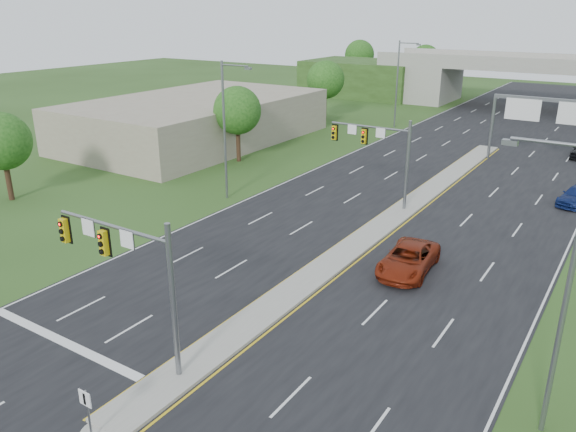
# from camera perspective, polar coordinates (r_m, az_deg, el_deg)

# --- Properties ---
(ground) EXTENTS (240.00, 240.00, 0.00)m
(ground) POSITION_cam_1_polar(r_m,az_deg,el_deg) (25.21, -10.98, -15.75)
(ground) COLOR #284318
(ground) RESTS_ON ground
(road) EXTENTS (24.00, 160.00, 0.02)m
(road) POSITION_cam_1_polar(r_m,az_deg,el_deg) (53.45, 15.70, 3.59)
(road) COLOR black
(road) RESTS_ON ground
(median) EXTENTS (2.00, 54.00, 0.16)m
(median) POSITION_cam_1_polar(r_m,az_deg,el_deg) (42.62, 10.68, -0.08)
(median) COLOR gray
(median) RESTS_ON road
(median_nose) EXTENTS (2.00, 2.00, 0.16)m
(median_nose) POSITION_cam_1_polar(r_m,az_deg,el_deg) (23.13, -18.24, -20.01)
(median_nose) COLOR gray
(median_nose) RESTS_ON road
(lane_markings) EXTENTS (23.72, 160.00, 0.01)m
(lane_markings) POSITION_cam_1_polar(r_m,az_deg,el_deg) (48.09, 12.76, 2.03)
(lane_markings) COLOR gold
(lane_markings) RESTS_ON road
(signal_mast_near) EXTENTS (6.62, 0.60, 7.00)m
(signal_mast_near) POSITION_cam_1_polar(r_m,az_deg,el_deg) (24.27, -15.74, -4.74)
(signal_mast_near) COLOR slate
(signal_mast_near) RESTS_ON ground
(signal_mast_far) EXTENTS (6.62, 0.60, 7.00)m
(signal_mast_far) POSITION_cam_1_polar(r_m,az_deg,el_deg) (43.84, 9.33, 6.90)
(signal_mast_far) COLOR slate
(signal_mast_far) RESTS_ON ground
(keep_right_sign) EXTENTS (0.60, 0.13, 2.20)m
(keep_right_sign) POSITION_cam_1_polar(r_m,az_deg,el_deg) (22.03, -19.76, -17.82)
(keep_right_sign) COLOR slate
(keep_right_sign) RESTS_ON ground
(sign_gantry) EXTENTS (11.58, 0.44, 6.67)m
(sign_gantry) POSITION_cam_1_polar(r_m,az_deg,el_deg) (60.44, 25.26, 9.40)
(sign_gantry) COLOR slate
(sign_gantry) RESTS_ON ground
(overpass) EXTENTS (80.00, 14.00, 8.10)m
(overpass) POSITION_cam_1_polar(r_m,az_deg,el_deg) (96.03, 24.48, 11.87)
(overpass) COLOR gray
(overpass) RESTS_ON ground
(lightpole_l_mid) EXTENTS (2.85, 0.25, 11.00)m
(lightpole_l_mid) POSITION_cam_1_polar(r_m,az_deg,el_deg) (45.08, -6.30, 9.20)
(lightpole_l_mid) COLOR slate
(lightpole_l_mid) RESTS_ON ground
(lightpole_l_far) EXTENTS (2.85, 0.25, 11.00)m
(lightpole_l_far) POSITION_cam_1_polar(r_m,az_deg,el_deg) (75.19, 11.17, 13.37)
(lightpole_l_far) COLOR slate
(lightpole_l_far) RESTS_ON ground
(lightpole_r_near) EXTENTS (2.85, 0.25, 11.00)m
(lightpole_r_near) POSITION_cam_1_polar(r_m,az_deg,el_deg) (21.11, 26.14, -5.92)
(lightpole_r_near) COLOR slate
(lightpole_r_near) RESTS_ON ground
(tree_l_near) EXTENTS (4.80, 4.80, 7.60)m
(tree_l_near) POSITION_cam_1_polar(r_m,az_deg,el_deg) (57.05, -5.18, 10.62)
(tree_l_near) COLOR #382316
(tree_l_near) RESTS_ON ground
(tree_l_mid) EXTENTS (5.20, 5.20, 8.12)m
(tree_l_mid) POSITION_cam_1_polar(r_m,az_deg,el_deg) (79.87, 3.84, 13.65)
(tree_l_mid) COLOR #382316
(tree_l_mid) RESTS_ON ground
(tree_l_close) EXTENTS (4.60, 4.60, 7.17)m
(tree_l_close) POSITION_cam_1_polar(r_m,az_deg,el_deg) (50.12, -27.09, 6.76)
(tree_l_close) COLOR #382316
(tree_l_close) RESTS_ON ground
(tree_back_a) EXTENTS (6.00, 6.00, 8.85)m
(tree_back_a) POSITION_cam_1_polar(r_m,az_deg,el_deg) (120.73, 7.27, 15.93)
(tree_back_a) COLOR #382316
(tree_back_a) RESTS_ON ground
(tree_back_b) EXTENTS (5.60, 5.60, 8.32)m
(tree_back_b) POSITION_cam_1_polar(r_m,az_deg,el_deg) (115.33, 13.74, 15.18)
(tree_back_b) COLOR #382316
(tree_back_b) RESTS_ON ground
(commercial_building) EXTENTS (18.00, 30.00, 5.00)m
(commercial_building) POSITION_cam_1_polar(r_m,az_deg,el_deg) (67.64, -9.26, 9.65)
(commercial_building) COLOR gray
(commercial_building) RESTS_ON ground
(car_far_a) EXTENTS (3.06, 5.89, 1.59)m
(car_far_a) POSITION_cam_1_polar(r_m,az_deg,el_deg) (33.95, 12.12, -4.31)
(car_far_a) COLOR maroon
(car_far_a) RESTS_ON road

